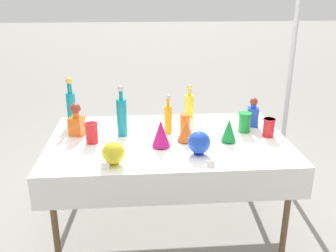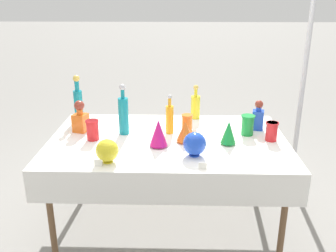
# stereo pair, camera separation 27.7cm
# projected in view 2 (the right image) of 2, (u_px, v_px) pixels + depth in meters

# --- Properties ---
(ground_plane) EXTENTS (40.00, 40.00, 0.00)m
(ground_plane) POSITION_uv_depth(u_px,v_px,m) (168.00, 224.00, 3.07)
(ground_plane) COLOR gray
(display_table) EXTENTS (1.77, 1.11, 0.76)m
(display_table) POSITION_uv_depth(u_px,v_px,m) (168.00, 146.00, 2.80)
(display_table) COLOR white
(display_table) RESTS_ON ground
(tall_bottle_0) EXTENTS (0.07, 0.07, 0.39)m
(tall_bottle_0) POSITION_uv_depth(u_px,v_px,m) (78.00, 101.00, 3.14)
(tall_bottle_0) COLOR teal
(tall_bottle_0) RESTS_ON display_table
(tall_bottle_1) EXTENTS (0.08, 0.08, 0.30)m
(tall_bottle_1) POSITION_uv_depth(u_px,v_px,m) (195.00, 105.00, 3.21)
(tall_bottle_1) COLOR yellow
(tall_bottle_1) RESTS_ON display_table
(tall_bottle_2) EXTENTS (0.06, 0.06, 0.31)m
(tall_bottle_2) POSITION_uv_depth(u_px,v_px,m) (170.00, 118.00, 2.87)
(tall_bottle_2) COLOR orange
(tall_bottle_2) RESTS_ON display_table
(tall_bottle_3) EXTENTS (0.08, 0.08, 0.39)m
(tall_bottle_3) POSITION_uv_depth(u_px,v_px,m) (123.00, 114.00, 2.85)
(tall_bottle_3) COLOR teal
(tall_bottle_3) RESTS_ON display_table
(square_decanter_0) EXTENTS (0.10, 0.10, 0.24)m
(square_decanter_0) POSITION_uv_depth(u_px,v_px,m) (258.00, 117.00, 2.96)
(square_decanter_0) COLOR blue
(square_decanter_0) RESTS_ON display_table
(square_decanter_1) EXTENTS (0.13, 0.13, 0.25)m
(square_decanter_1) POSITION_uv_depth(u_px,v_px,m) (80.00, 118.00, 2.91)
(square_decanter_1) COLOR orange
(square_decanter_1) RESTS_ON display_table
(slender_vase_0) EXTENTS (0.10, 0.10, 0.15)m
(slender_vase_0) POSITION_uv_depth(u_px,v_px,m) (93.00, 129.00, 2.76)
(slender_vase_0) COLOR red
(slender_vase_0) RESTS_ON display_table
(slender_vase_1) EXTENTS (0.09, 0.09, 0.14)m
(slender_vase_1) POSITION_uv_depth(u_px,v_px,m) (187.00, 123.00, 2.91)
(slender_vase_1) COLOR orange
(slender_vase_1) RESTS_ON display_table
(slender_vase_2) EXTENTS (0.09, 0.09, 0.14)m
(slender_vase_2) POSITION_uv_depth(u_px,v_px,m) (272.00, 131.00, 2.74)
(slender_vase_2) COLOR red
(slender_vase_2) RESTS_ON display_table
(slender_vase_3) EXTENTS (0.11, 0.11, 0.16)m
(slender_vase_3) POSITION_uv_depth(u_px,v_px,m) (248.00, 124.00, 2.85)
(slender_vase_3) COLOR #198C38
(slender_vase_3) RESTS_ON display_table
(fluted_vase_0) EXTENTS (0.11, 0.11, 0.18)m
(fluted_vase_0) POSITION_uv_depth(u_px,v_px,m) (229.00, 132.00, 2.67)
(fluted_vase_0) COLOR #198C38
(fluted_vase_0) RESTS_ON display_table
(fluted_vase_1) EXTENTS (0.13, 0.13, 0.16)m
(fluted_vase_1) POSITION_uv_depth(u_px,v_px,m) (185.00, 131.00, 2.71)
(fluted_vase_1) COLOR orange
(fluted_vase_1) RESTS_ON display_table
(fluted_vase_2) EXTENTS (0.13, 0.13, 0.20)m
(fluted_vase_2) POSITION_uv_depth(u_px,v_px,m) (158.00, 133.00, 2.63)
(fluted_vase_2) COLOR #C61972
(fluted_vase_2) RESTS_ON display_table
(round_bowl_0) EXTENTS (0.15, 0.15, 0.16)m
(round_bowl_0) POSITION_uv_depth(u_px,v_px,m) (107.00, 151.00, 2.40)
(round_bowl_0) COLOR yellow
(round_bowl_0) RESTS_ON display_table
(round_bowl_1) EXTENTS (0.16, 0.16, 0.16)m
(round_bowl_1) POSITION_uv_depth(u_px,v_px,m) (195.00, 144.00, 2.49)
(round_bowl_1) COLOR blue
(round_bowl_1) RESTS_ON display_table
(price_tag_left) EXTENTS (0.05, 0.02, 0.04)m
(price_tag_left) POSITION_uv_depth(u_px,v_px,m) (98.00, 163.00, 2.37)
(price_tag_left) COLOR white
(price_tag_left) RESTS_ON display_table
(price_tag_center) EXTENTS (0.05, 0.02, 0.04)m
(price_tag_center) POSITION_uv_depth(u_px,v_px,m) (203.00, 166.00, 2.32)
(price_tag_center) COLOR white
(price_tag_center) RESTS_ON display_table
(cardboard_box_behind_left) EXTENTS (0.63, 0.51, 0.39)m
(cardboard_box_behind_left) POSITION_uv_depth(u_px,v_px,m) (172.00, 157.00, 3.92)
(cardboard_box_behind_left) COLOR tan
(cardboard_box_behind_left) RESTS_ON ground
(cardboard_box_behind_right) EXTENTS (0.58, 0.40, 0.34)m
(cardboard_box_behind_right) POSITION_uv_depth(u_px,v_px,m) (158.00, 159.00, 3.94)
(cardboard_box_behind_right) COLOR tan
(cardboard_box_behind_right) RESTS_ON ground
(canopy_pole) EXTENTS (0.18, 0.18, 2.59)m
(canopy_pole) POSITION_uv_depth(u_px,v_px,m) (303.00, 80.00, 3.40)
(canopy_pole) COLOR silver
(canopy_pole) RESTS_ON ground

